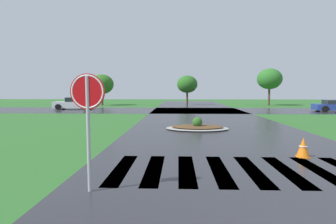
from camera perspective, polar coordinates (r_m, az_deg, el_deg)
name	(u,v)px	position (r m, az deg, el deg)	size (l,w,h in m)	color
asphalt_roadway	(220,135)	(13.20, 11.08, -4.89)	(9.52, 80.00, 0.01)	#2B2B30
asphalt_cross_road	(197,110)	(28.74, 6.26, 0.35)	(90.00, 8.56, 0.01)	#2B2B30
crosswalk_stripes	(252,170)	(7.77, 17.69, -11.86)	(7.65, 2.92, 0.01)	white
stop_sign	(88,105)	(5.84, -16.89, 1.55)	(0.76, 0.10, 2.54)	#B2B5BA
median_island	(197,127)	(14.97, 6.33, -3.23)	(3.51, 2.27, 0.68)	#9E9B93
car_dark_suv	(75,104)	(32.24, -19.36, 1.73)	(4.64, 2.46, 1.36)	silver
traffic_cone	(303,148)	(9.78, 27.08, -6.84)	(0.42, 0.42, 0.66)	orange
background_treeline	(231,83)	(39.03, 13.46, 6.14)	(39.72, 4.51, 5.23)	#4C3823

